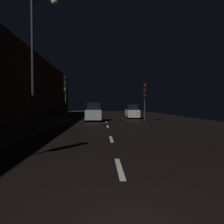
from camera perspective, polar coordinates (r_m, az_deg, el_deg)
name	(u,v)px	position (r m, az deg, el deg)	size (l,w,h in m)	color
ground	(106,120)	(27.92, -1.66, -2.08)	(26.25, 84.00, 0.02)	black
sidewalk_left	(51,119)	(28.63, -15.66, -1.88)	(4.40, 84.00, 0.15)	#38332B
building_facade_left	(19,82)	(26.08, -23.10, 7.28)	(0.80, 63.00, 8.86)	#472319
lane_centerline	(109,131)	(15.49, -0.78, -5.12)	(0.16, 20.05, 0.01)	beige
traffic_light_far_right	(145,94)	(26.29, 8.59, 4.78)	(0.34, 0.47, 4.53)	#38383A
traffic_light_far_left	(66,88)	(25.42, -12.09, 6.15)	(0.35, 0.48, 5.22)	#38383A
streetlamp_overhead	(39,47)	(14.83, -18.58, 15.89)	(1.70, 0.44, 8.51)	#2D2D30
car_approaching_headlights	(94,113)	(26.01, -4.78, -0.14)	(2.01, 4.35, 2.19)	#A5A8AD
car_parked_right_far	(132,112)	(31.09, 5.30, 0.01)	(1.83, 3.96, 1.99)	silver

